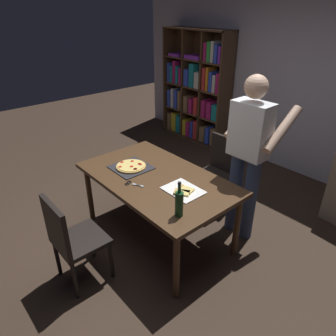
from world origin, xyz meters
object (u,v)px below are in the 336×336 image
Objects in this scene: chair_near_camera at (71,237)px; chair_far_side at (218,168)px; dining_table at (157,183)px; person_serving_pizza at (249,151)px; pepperoni_pizza_on_tray at (131,167)px; wine_bottle at (179,203)px; kitchen_scissors at (132,184)px; bookshelf at (196,92)px.

chair_near_camera and chair_far_side have the same top height.
person_serving_pizza reaches higher than dining_table.
chair_near_camera is 0.98m from pepperoni_pizza_on_tray.
chair_near_camera is at bearing -131.43° from wine_bottle.
kitchen_scissors is at bearing -179.49° from wine_bottle.
person_serving_pizza is at bearing 60.17° from kitchen_scissors.
kitchen_scissors is (1.71, -2.65, -0.13)m from bookshelf.
person_serving_pizza is 1.03m from wine_bottle.
chair_far_side is at bearing 157.76° from person_serving_pizza.
wine_bottle is 1.61× the size of kitchen_scissors.
wine_bottle is at bearing 0.51° from kitchen_scissors.
chair_near_camera is at bearing -69.52° from pepperoni_pizza_on_tray.
bookshelf is (-1.76, 2.37, 0.21)m from dining_table.
dining_table is 0.98m from chair_near_camera.
bookshelf is at bearing 120.18° from pepperoni_pizza_on_tray.
dining_table is at bearing -125.66° from person_serving_pizza.
kitchen_scissors is at bearing -92.30° from chair_far_side.
person_serving_pizza is (0.54, 1.72, 0.49)m from chair_near_camera.
bookshelf is 2.81m from person_serving_pizza.
pepperoni_pizza_on_tray is (-0.33, -1.05, 0.25)m from chair_far_side.
chair_far_side is 1.43m from wine_bottle.
chair_near_camera is at bearing -90.00° from chair_far_side.
kitchen_scissors is (-0.05, -0.28, 0.08)m from dining_table.
bookshelf is at bearing 126.57° from dining_table.
bookshelf is at bearing 131.99° from wine_bottle.
chair_far_side reaches higher than dining_table.
bookshelf is (-1.76, 1.40, 0.38)m from chair_far_side.
person_serving_pizza is at bearing -22.24° from chair_far_side.
chair_near_camera is 1.87m from person_serving_pizza.
pepperoni_pizza_on_tray is (-0.87, -0.83, -0.23)m from person_serving_pizza.
chair_near_camera is 1.00m from wine_bottle.
chair_near_camera is 0.46× the size of bookshelf.
pepperoni_pizza_on_tray is 0.97m from wine_bottle.
dining_table is at bearing 14.18° from pepperoni_pizza_on_tray.
person_serving_pizza reaches higher than chair_near_camera.
chair_far_side is 1.27m from kitchen_scissors.
bookshelf reaches higher than pepperoni_pizza_on_tray.
wine_bottle reaches higher than chair_near_camera.
dining_table is 0.84× the size of bookshelf.
chair_near_camera is at bearing -62.24° from bookshelf.
wine_bottle is at bearing -63.51° from chair_far_side.
bookshelf is 3.55m from wine_bottle.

